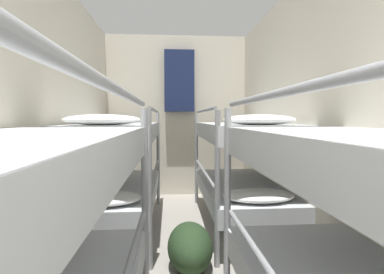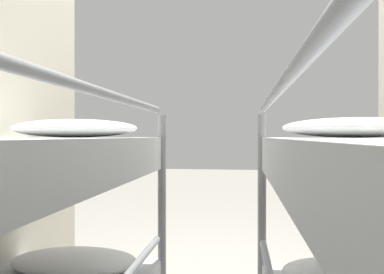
{
  "view_description": "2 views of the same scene",
  "coord_description": "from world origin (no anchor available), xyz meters",
  "views": [
    {
      "loc": [
        -0.11,
        0.5,
        1.18
      ],
      "look_at": [
        0.1,
        3.18,
        1.01
      ],
      "focal_mm": 28.0,
      "sensor_mm": 36.0,
      "label": 1
    },
    {
      "loc": [
        -0.16,
        2.54,
        1.13
      ],
      "look_at": [
        0.14,
        0.29,
        1.12
      ],
      "focal_mm": 35.0,
      "sensor_mm": 36.0,
      "label": 2
    }
  ],
  "objects": []
}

